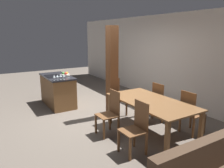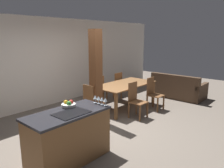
{
  "view_description": "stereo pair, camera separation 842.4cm",
  "coord_description": "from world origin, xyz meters",
  "views": [
    {
      "loc": [
        4.89,
        -2.43,
        2.12
      ],
      "look_at": [
        0.6,
        0.2,
        0.95
      ],
      "focal_mm": 35.0,
      "sensor_mm": 36.0,
      "label": 1
    },
    {
      "loc": [
        -3.48,
        -3.36,
        2.15
      ],
      "look_at": [
        0.6,
        0.2,
        0.95
      ],
      "focal_mm": 35.0,
      "sensor_mm": 36.0,
      "label": 2
    }
  ],
  "objects": [
    {
      "name": "kitchen_island",
      "position": [
        -1.36,
        -0.51,
        0.45
      ],
      "size": [
        1.44,
        0.7,
        0.91
      ],
      "color": "brown",
      "rests_on": "ground_plane"
    },
    {
      "name": "fruit_bowl",
      "position": [
        -1.18,
        -0.32,
        0.95
      ],
      "size": [
        0.25,
        0.25,
        0.12
      ],
      "color": "silver",
      "rests_on": "kitchen_island"
    },
    {
      "name": "wine_glass_end",
      "position": [
        -0.71,
        -0.53,
        1.02
      ],
      "size": [
        0.07,
        0.07,
        0.15
      ],
      "color": "silver",
      "rests_on": "kitchen_island"
    },
    {
      "name": "wall_back",
      "position": [
        0.0,
        2.56,
        1.35
      ],
      "size": [
        11.2,
        0.08,
        2.7
      ],
      "color": "silver",
      "rests_on": "ground_plane"
    },
    {
      "name": "dining_chair_head_end",
      "position": [
        0.21,
        0.55,
        0.49
      ],
      "size": [
        0.4,
        0.4,
        0.95
      ],
      "rotation": [
        0.0,
        0.0,
        1.57
      ],
      "color": "brown",
      "rests_on": "ground_plane"
    },
    {
      "name": "dining_chair_far_right",
      "position": [
        2.04,
        1.28,
        0.49
      ],
      "size": [
        0.4,
        0.4,
        0.95
      ],
      "rotation": [
        0.0,
        0.0,
        3.14
      ],
      "color": "brown",
      "rests_on": "ground_plane"
    },
    {
      "name": "wine_glass_near",
      "position": [
        -0.71,
        -0.79,
        1.02
      ],
      "size": [
        0.07,
        0.07,
        0.15
      ],
      "color": "silver",
      "rests_on": "kitchen_island"
    },
    {
      "name": "dining_chair_near_right",
      "position": [
        2.04,
        -0.18,
        0.49
      ],
      "size": [
        0.4,
        0.4,
        0.95
      ],
      "color": "brown",
      "rests_on": "ground_plane"
    },
    {
      "name": "timber_post",
      "position": [
        0.24,
        0.42,
        1.16
      ],
      "size": [
        0.24,
        0.24,
        2.31
      ],
      "color": "brown",
      "rests_on": "ground_plane"
    },
    {
      "name": "dining_chair_far_left",
      "position": [
        1.14,
        1.28,
        0.49
      ],
      "size": [
        0.4,
        0.4,
        0.95
      ],
      "rotation": [
        0.0,
        0.0,
        3.14
      ],
      "color": "brown",
      "rests_on": "ground_plane"
    },
    {
      "name": "dining_chair_near_left",
      "position": [
        1.14,
        -0.18,
        0.49
      ],
      "size": [
        0.4,
        0.4,
        0.95
      ],
      "color": "brown",
      "rests_on": "ground_plane"
    },
    {
      "name": "wine_glass_far",
      "position": [
        -0.71,
        -0.61,
        1.02
      ],
      "size": [
        0.07,
        0.07,
        0.15
      ],
      "color": "silver",
      "rests_on": "kitchen_island"
    },
    {
      "name": "couch",
      "position": [
        3.76,
        -0.17,
        0.28
      ],
      "size": [
        0.93,
        1.75,
        0.85
      ],
      "rotation": [
        0.0,
        0.0,
        1.57
      ],
      "color": "#473323",
      "rests_on": "ground_plane"
    },
    {
      "name": "ground_plane",
      "position": [
        0.0,
        0.0,
        0.0
      ],
      "size": [
        16.0,
        16.0,
        0.0
      ],
      "primitive_type": "plane",
      "color": "#665B51"
    },
    {
      "name": "wine_glass_middle",
      "position": [
        -0.71,
        -0.7,
        1.02
      ],
      "size": [
        0.07,
        0.07,
        0.15
      ],
      "color": "silver",
      "rests_on": "kitchen_island"
    },
    {
      "name": "dining_table",
      "position": [
        1.59,
        0.55,
        0.66
      ],
      "size": [
        2.0,
        1.01,
        0.74
      ],
      "color": "brown",
      "rests_on": "ground_plane"
    }
  ]
}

